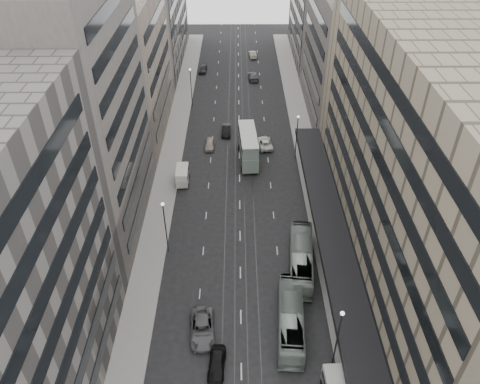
{
  "coord_description": "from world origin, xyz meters",
  "views": [
    {
      "loc": [
        -0.31,
        -33.74,
        44.33
      ],
      "look_at": [
        0.01,
        18.57,
        5.01
      ],
      "focal_mm": 35.0,
      "sensor_mm": 36.0,
      "label": 1
    }
  ],
  "objects_px": {
    "double_decker": "(248,146)",
    "panel_van": "(182,175)",
    "bus_far": "(301,258)",
    "sedan_0": "(217,363)",
    "sedan_2": "(202,328)",
    "bus_near": "(291,318)"
  },
  "relations": [
    {
      "from": "double_decker",
      "to": "panel_van",
      "type": "bearing_deg",
      "value": -152.46
    },
    {
      "from": "bus_far",
      "to": "double_decker",
      "type": "distance_m",
      "value": 26.38
    },
    {
      "from": "sedan_0",
      "to": "sedan_2",
      "type": "xyz_separation_m",
      "value": [
        -1.76,
        4.35,
        0.07
      ]
    },
    {
      "from": "double_decker",
      "to": "sedan_2",
      "type": "height_order",
      "value": "double_decker"
    },
    {
      "from": "bus_far",
      "to": "sedan_2",
      "type": "bearing_deg",
      "value": 45.66
    },
    {
      "from": "bus_far",
      "to": "sedan_0",
      "type": "bearing_deg",
      "value": 60.35
    },
    {
      "from": "bus_far",
      "to": "sedan_2",
      "type": "xyz_separation_m",
      "value": [
        -12.06,
        -9.97,
        -0.87
      ]
    },
    {
      "from": "sedan_2",
      "to": "sedan_0",
      "type": "bearing_deg",
      "value": -72.79
    },
    {
      "from": "bus_near",
      "to": "sedan_0",
      "type": "relative_size",
      "value": 2.7
    },
    {
      "from": "double_decker",
      "to": "sedan_0",
      "type": "height_order",
      "value": "double_decker"
    },
    {
      "from": "panel_van",
      "to": "bus_far",
      "type": "bearing_deg",
      "value": -50.31
    },
    {
      "from": "bus_near",
      "to": "sedan_0",
      "type": "height_order",
      "value": "bus_near"
    },
    {
      "from": "double_decker",
      "to": "panel_van",
      "type": "height_order",
      "value": "double_decker"
    },
    {
      "from": "double_decker",
      "to": "sedan_0",
      "type": "relative_size",
      "value": 2.28
    },
    {
      "from": "bus_near",
      "to": "bus_far",
      "type": "distance_m",
      "value": 9.57
    },
    {
      "from": "sedan_0",
      "to": "sedan_2",
      "type": "height_order",
      "value": "sedan_2"
    },
    {
      "from": "panel_van",
      "to": "sedan_0",
      "type": "distance_m",
      "value": 34.06
    },
    {
      "from": "panel_van",
      "to": "sedan_2",
      "type": "xyz_separation_m",
      "value": [
        4.88,
        -29.05,
        -0.65
      ]
    },
    {
      "from": "sedan_0",
      "to": "bus_far",
      "type": "bearing_deg",
      "value": 58.56
    },
    {
      "from": "double_decker",
      "to": "panel_van",
      "type": "relative_size",
      "value": 2.32
    },
    {
      "from": "sedan_2",
      "to": "bus_near",
      "type": "bearing_deg",
      "value": -1.06
    },
    {
      "from": "double_decker",
      "to": "sedan_2",
      "type": "relative_size",
      "value": 1.69
    }
  ]
}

